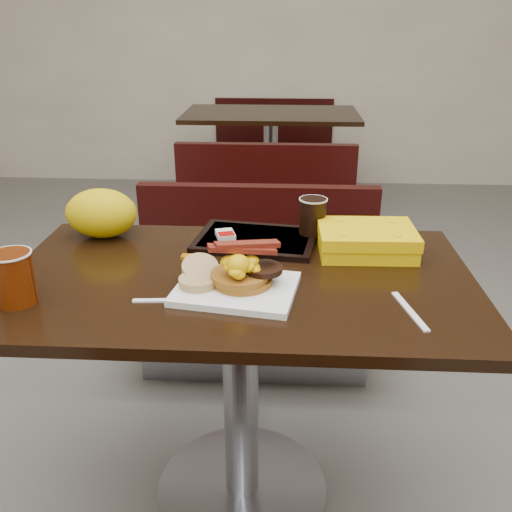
# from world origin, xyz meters

# --- Properties ---
(floor) EXTENTS (6.00, 7.00, 0.01)m
(floor) POSITION_xyz_m (0.00, 0.00, 0.00)
(floor) COLOR slate
(floor) RESTS_ON ground
(wall_back) EXTENTS (6.00, 0.01, 2.80)m
(wall_back) POSITION_xyz_m (0.00, 3.50, 1.40)
(wall_back) COLOR beige
(wall_back) RESTS_ON ground
(table_near) EXTENTS (1.20, 0.70, 0.75)m
(table_near) POSITION_xyz_m (0.00, 0.00, 0.38)
(table_near) COLOR black
(table_near) RESTS_ON floor
(bench_near_n) EXTENTS (1.00, 0.46, 0.72)m
(bench_near_n) POSITION_xyz_m (0.00, 0.70, 0.36)
(bench_near_n) COLOR black
(bench_near_n) RESTS_ON floor
(table_far) EXTENTS (1.20, 0.70, 0.75)m
(table_far) POSITION_xyz_m (0.00, 2.60, 0.38)
(table_far) COLOR black
(table_far) RESTS_ON floor
(bench_far_s) EXTENTS (1.00, 0.46, 0.72)m
(bench_far_s) POSITION_xyz_m (0.00, 1.90, 0.36)
(bench_far_s) COLOR black
(bench_far_s) RESTS_ON floor
(bench_far_n) EXTENTS (1.00, 0.46, 0.72)m
(bench_far_n) POSITION_xyz_m (0.00, 3.30, 0.36)
(bench_far_n) COLOR black
(bench_far_n) RESTS_ON floor
(platter) EXTENTS (0.31, 0.26, 0.02)m
(platter) POSITION_xyz_m (0.00, -0.09, 0.76)
(platter) COLOR white
(platter) RESTS_ON table_near
(pancake_stack) EXTENTS (0.16, 0.16, 0.03)m
(pancake_stack) POSITION_xyz_m (0.01, -0.08, 0.78)
(pancake_stack) COLOR #8E5D17
(pancake_stack) RESTS_ON platter
(sausage_patty) EXTENTS (0.11, 0.11, 0.01)m
(sausage_patty) POSITION_xyz_m (0.07, -0.07, 0.80)
(sausage_patty) COLOR black
(sausage_patty) RESTS_ON pancake_stack
(scrambled_eggs) EXTENTS (0.12, 0.11, 0.05)m
(scrambled_eggs) POSITION_xyz_m (0.01, -0.10, 0.82)
(scrambled_eggs) COLOR #FFB905
(scrambled_eggs) RESTS_ON pancake_stack
(bacon_strips) EXTENTS (0.18, 0.11, 0.01)m
(bacon_strips) POSITION_xyz_m (0.01, -0.07, 0.86)
(bacon_strips) COLOR #4F050E
(bacon_strips) RESTS_ON scrambled_eggs
(muffin_bottom) EXTENTS (0.10, 0.10, 0.02)m
(muffin_bottom) POSITION_xyz_m (-0.09, -0.10, 0.78)
(muffin_bottom) COLOR tan
(muffin_bottom) RESTS_ON platter
(muffin_top) EXTENTS (0.11, 0.11, 0.05)m
(muffin_top) POSITION_xyz_m (-0.09, -0.05, 0.79)
(muffin_top) COLOR tan
(muffin_top) RESTS_ON platter
(coffee_cup_near) EXTENTS (0.09, 0.09, 0.12)m
(coffee_cup_near) POSITION_xyz_m (-0.50, -0.17, 0.81)
(coffee_cup_near) COLOR #7C2B04
(coffee_cup_near) RESTS_ON table_near
(fork) EXTENTS (0.15, 0.04, 0.00)m
(fork) POSITION_xyz_m (-0.19, -0.15, 0.75)
(fork) COLOR white
(fork) RESTS_ON table_near
(knife) EXTENTS (0.05, 0.18, 0.00)m
(knife) POSITION_xyz_m (0.40, -0.17, 0.75)
(knife) COLOR white
(knife) RESTS_ON table_near
(condiment_syrup) EXTENTS (0.04, 0.03, 0.01)m
(condiment_syrup) POSITION_xyz_m (-0.15, 0.10, 0.75)
(condiment_syrup) COLOR #AA5A07
(condiment_syrup) RESTS_ON table_near
(condiment_ketchup) EXTENTS (0.04, 0.04, 0.01)m
(condiment_ketchup) POSITION_xyz_m (-0.10, -0.01, 0.75)
(condiment_ketchup) COLOR #8C0504
(condiment_ketchup) RESTS_ON table_near
(tray) EXTENTS (0.38, 0.29, 0.02)m
(tray) POSITION_xyz_m (0.03, 0.23, 0.76)
(tray) COLOR black
(tray) RESTS_ON table_near
(hashbrown_sleeve_left) EXTENTS (0.07, 0.08, 0.02)m
(hashbrown_sleeve_left) POSITION_xyz_m (-0.06, 0.22, 0.78)
(hashbrown_sleeve_left) COLOR silver
(hashbrown_sleeve_left) RESTS_ON tray
(coffee_cup_far) EXTENTS (0.08, 0.08, 0.11)m
(coffee_cup_far) POSITION_xyz_m (0.20, 0.27, 0.82)
(coffee_cup_far) COLOR black
(coffee_cup_far) RESTS_ON tray
(clamshell) EXTENTS (0.27, 0.21, 0.07)m
(clamshell) POSITION_xyz_m (0.34, 0.17, 0.79)
(clamshell) COLOR #EBB903
(clamshell) RESTS_ON table_near
(paper_bag) EXTENTS (0.23, 0.18, 0.15)m
(paper_bag) POSITION_xyz_m (-0.43, 0.25, 0.82)
(paper_bag) COLOR #D7A907
(paper_bag) RESTS_ON table_near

